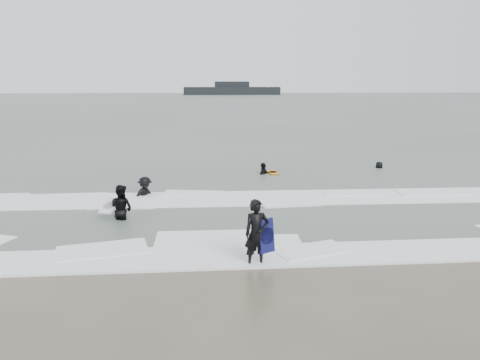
{
  "coord_description": "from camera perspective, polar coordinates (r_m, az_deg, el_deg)",
  "views": [
    {
      "loc": [
        -1.21,
        -13.43,
        5.11
      ],
      "look_at": [
        0.0,
        5.0,
        1.1
      ],
      "focal_mm": 35.0,
      "sensor_mm": 36.0,
      "label": 1
    }
  ],
  "objects": [
    {
      "name": "surfer_centre",
      "position": [
        13.29,
        2.01,
        -10.37
      ],
      "size": [
        0.78,
        0.59,
        1.92
      ],
      "primitive_type": "imported",
      "rotation": [
        0.0,
        0.0,
        0.21
      ],
      "color": "black",
      "rests_on": "ground"
    },
    {
      "name": "vessel_horizon",
      "position": [
        154.72,
        -0.99,
        10.92
      ],
      "size": [
        31.05,
        5.55,
        4.21
      ],
      "color": "black",
      "rests_on": "ground"
    },
    {
      "name": "ground",
      "position": [
        14.42,
        1.31,
        -8.5
      ],
      "size": [
        320.0,
        320.0,
        0.0
      ],
      "primitive_type": "plane",
      "color": "brown",
      "rests_on": "ground"
    },
    {
      "name": "surfer_right_far",
      "position": [
        28.29,
        16.59,
        1.32
      ],
      "size": [
        0.86,
        0.91,
        1.57
      ],
      "primitive_type": "imported",
      "rotation": [
        0.0,
        0.0,
        -2.23
      ],
      "color": "black",
      "rests_on": "ground"
    },
    {
      "name": "surfer_wading",
      "position": [
        17.91,
        -14.21,
        -4.71
      ],
      "size": [
        1.13,
        1.04,
        1.88
      ],
      "primitive_type": "imported",
      "rotation": [
        0.0,
        0.0,
        2.7
      ],
      "color": "black",
      "rests_on": "ground"
    },
    {
      "name": "bodyboards",
      "position": [
        18.62,
        -2.38,
        -2.1
      ],
      "size": [
        7.82,
        13.29,
        1.25
      ],
      "color": "#0E0F43",
      "rests_on": "ground"
    },
    {
      "name": "sea",
      "position": [
        93.58,
        -3.04,
        9.13
      ],
      "size": [
        320.0,
        320.0,
        0.0
      ],
      "primitive_type": "plane",
      "color": "#47544C",
      "rests_on": "ground"
    },
    {
      "name": "surfer_breaker",
      "position": [
        21.04,
        -11.48,
        -2.06
      ],
      "size": [
        1.26,
        1.28,
        1.76
      ],
      "primitive_type": "imported",
      "rotation": [
        0.0,
        0.0,
        0.81
      ],
      "color": "black",
      "rests_on": "ground"
    },
    {
      "name": "surfer_right_near",
      "position": [
        25.53,
        2.88,
        0.68
      ],
      "size": [
        0.92,
        1.13,
        1.8
      ],
      "primitive_type": "imported",
      "rotation": [
        0.0,
        0.0,
        -2.11
      ],
      "color": "black",
      "rests_on": "ground"
    },
    {
      "name": "surf_foam",
      "position": [
        17.91,
        0.27,
        -4.2
      ],
      "size": [
        30.03,
        9.06,
        0.09
      ],
      "color": "white",
      "rests_on": "ground"
    }
  ]
}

